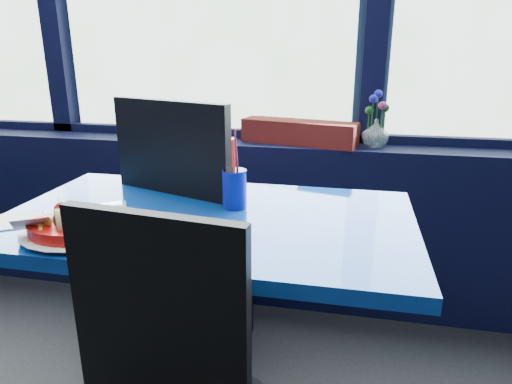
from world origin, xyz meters
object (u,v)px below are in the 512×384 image
at_px(chair_near_back, 178,217).
at_px(planter_box, 299,132).
at_px(food_basket, 75,227).
at_px(ketchup_bottle, 226,162).
at_px(near_table, 209,271).
at_px(soda_cup, 235,188).
at_px(flower_vase, 376,130).

relative_size(chair_near_back, planter_box, 2.02).
bearing_deg(food_basket, ketchup_bottle, 45.57).
relative_size(near_table, chair_near_back, 1.13).
distance_m(food_basket, soda_cup, 0.47).
relative_size(flower_vase, ketchup_bottle, 0.99).
bearing_deg(flower_vase, chair_near_back, -143.70).
distance_m(flower_vase, soda_cup, 0.88).
bearing_deg(soda_cup, food_basket, -137.12).
xyz_separation_m(food_basket, soda_cup, (0.34, 0.32, 0.03)).
xyz_separation_m(planter_box, flower_vase, (0.34, -0.00, 0.02)).
distance_m(chair_near_back, food_basket, 0.58).
bearing_deg(food_basket, flower_vase, 41.50).
relative_size(planter_box, ketchup_bottle, 2.11).
relative_size(chair_near_back, flower_vase, 4.28).
bearing_deg(ketchup_bottle, soda_cup, -63.74).
bearing_deg(flower_vase, ketchup_bottle, -128.73).
distance_m(near_table, ketchup_bottle, 0.36).
relative_size(chair_near_back, soda_cup, 4.21).
distance_m(chair_near_back, soda_cup, 0.42).
bearing_deg(soda_cup, ketchup_bottle, 116.26).
xyz_separation_m(food_basket, ketchup_bottle, (0.28, 0.45, 0.08)).
relative_size(food_basket, ketchup_bottle, 1.13).
height_order(planter_box, flower_vase, flower_vase).
xyz_separation_m(flower_vase, ketchup_bottle, (-0.51, -0.63, -0.02)).
height_order(chair_near_back, flower_vase, chair_near_back).
relative_size(near_table, flower_vase, 4.84).
bearing_deg(flower_vase, soda_cup, -120.20).
distance_m(chair_near_back, flower_vase, 0.94).
bearing_deg(chair_near_back, soda_cup, 159.79).
height_order(near_table, planter_box, planter_box).
bearing_deg(ketchup_bottle, chair_near_back, 156.06).
xyz_separation_m(flower_vase, food_basket, (-0.79, -1.08, -0.09)).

